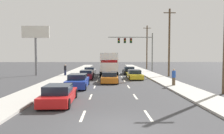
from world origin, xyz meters
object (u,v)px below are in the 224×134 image
car_black (129,71)px  pedestrian_near_corner (65,70)px  utility_pole_mid (169,42)px  car_orange (110,78)px  roadside_billboard (36,40)px  pedestrian_mid_block (174,77)px  car_blue (78,81)px  car_white (90,71)px  car_maroon (86,75)px  car_yellow (134,75)px  utility_pole_far (147,47)px  box_truck (109,63)px  traffic_signal_mast (133,43)px  car_red (59,95)px

car_black → pedestrian_near_corner: pedestrian_near_corner is taller
utility_pole_mid → car_orange: bearing=-142.6°
roadside_billboard → pedestrian_mid_block: 22.36m
car_blue → pedestrian_near_corner: pedestrian_near_corner is taller
car_white → car_maroon: size_ratio=0.93×
car_yellow → utility_pole_far: bearing=74.8°
car_black → box_truck: bearing=-140.8°
traffic_signal_mast → roadside_billboard: (-16.23, -7.02, 0.06)m
car_white → car_orange: 11.93m
utility_pole_mid → roadside_billboard: 20.76m
traffic_signal_mast → pedestrian_near_corner: 14.88m
car_blue → box_truck: 11.95m
car_white → pedestrian_mid_block: 17.86m
car_yellow → utility_pole_mid: (5.67, 3.25, 4.67)m
car_blue → car_orange: bearing=51.0°
car_maroon → car_red: bearing=-91.2°
car_maroon → car_orange: (3.13, -3.98, 0.01)m
car_maroon → car_blue: bearing=-90.2°
car_blue → car_orange: car_blue is taller
car_maroon → traffic_signal_mast: size_ratio=0.54×
car_orange → utility_pole_mid: utility_pole_mid is taller
car_white → car_yellow: size_ratio=0.92×
car_red → car_black: 22.06m
box_truck → utility_pole_mid: 9.70m
pedestrian_near_corner → car_white: bearing=49.9°
utility_pole_far → pedestrian_near_corner: utility_pole_far is taller
car_orange → utility_pole_mid: (9.09, 6.95, 4.66)m
car_blue → roadside_billboard: size_ratio=0.60×
traffic_signal_mast → pedestrian_mid_block: size_ratio=5.21×
car_yellow → pedestrian_mid_block: size_ratio=2.83×
car_yellow → traffic_signal_mast: 13.24m
car_blue → pedestrian_mid_block: (9.61, 0.40, 0.35)m
car_maroon → roadside_billboard: 11.00m
pedestrian_near_corner → pedestrian_mid_block: pedestrian_mid_block is taller
car_white → pedestrian_near_corner: pedestrian_near_corner is taller
car_white → pedestrian_near_corner: 5.29m
car_white → box_truck: (3.24, -3.91, 1.47)m
box_truck → car_black: size_ratio=1.88×
car_white → car_maroon: bearing=-88.8°
box_truck → car_blue: bearing=-105.2°
car_maroon → utility_pole_mid: size_ratio=0.46×
roadside_billboard → pedestrian_mid_block: size_ratio=4.71×
car_blue → utility_pole_far: 31.34m
roadside_billboard → car_yellow: bearing=-19.0°
car_blue → box_truck: box_truck is taller
pedestrian_near_corner → pedestrian_mid_block: size_ratio=1.00×
car_yellow → pedestrian_mid_block: 7.83m
car_black → car_red: bearing=-107.9°
car_maroon → pedestrian_mid_block: size_ratio=2.80×
car_yellow → car_white: bearing=130.9°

